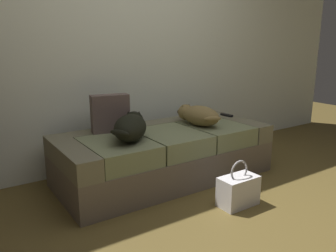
{
  "coord_description": "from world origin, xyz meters",
  "views": [
    {
      "loc": [
        -1.68,
        -1.48,
        1.28
      ],
      "look_at": [
        0.0,
        1.04,
        0.52
      ],
      "focal_mm": 36.45,
      "sensor_mm": 36.0,
      "label": 1
    }
  ],
  "objects_px": {
    "couch": "(165,154)",
    "throw_pillow": "(110,113)",
    "tv_remote": "(227,115)",
    "dog_tan": "(198,115)",
    "handbag": "(238,190)",
    "dog_dark": "(131,126)"
  },
  "relations": [
    {
      "from": "throw_pillow",
      "to": "handbag",
      "type": "relative_size",
      "value": 0.9
    },
    {
      "from": "dog_tan",
      "to": "handbag",
      "type": "height_order",
      "value": "dog_tan"
    },
    {
      "from": "throw_pillow",
      "to": "handbag",
      "type": "xyz_separation_m",
      "value": [
        0.61,
        -1.03,
        -0.52
      ]
    },
    {
      "from": "couch",
      "to": "throw_pillow",
      "type": "relative_size",
      "value": 5.88
    },
    {
      "from": "handbag",
      "to": "dog_tan",
      "type": "bearing_deg",
      "value": 75.07
    },
    {
      "from": "tv_remote",
      "to": "throw_pillow",
      "type": "height_order",
      "value": "throw_pillow"
    },
    {
      "from": "dog_dark",
      "to": "throw_pillow",
      "type": "distance_m",
      "value": 0.33
    },
    {
      "from": "tv_remote",
      "to": "dog_dark",
      "type": "bearing_deg",
      "value": -174.74
    },
    {
      "from": "couch",
      "to": "handbag",
      "type": "distance_m",
      "value": 0.82
    },
    {
      "from": "dog_dark",
      "to": "dog_tan",
      "type": "bearing_deg",
      "value": 5.51
    },
    {
      "from": "dog_dark",
      "to": "handbag",
      "type": "distance_m",
      "value": 1.02
    },
    {
      "from": "couch",
      "to": "dog_tan",
      "type": "distance_m",
      "value": 0.51
    },
    {
      "from": "throw_pillow",
      "to": "dog_tan",
      "type": "bearing_deg",
      "value": -16.52
    },
    {
      "from": "dog_dark",
      "to": "couch",
      "type": "bearing_deg",
      "value": 11.93
    },
    {
      "from": "couch",
      "to": "dog_tan",
      "type": "relative_size",
      "value": 3.49
    },
    {
      "from": "couch",
      "to": "throw_pillow",
      "type": "distance_m",
      "value": 0.64
    },
    {
      "from": "tv_remote",
      "to": "throw_pillow",
      "type": "relative_size",
      "value": 0.44
    },
    {
      "from": "couch",
      "to": "handbag",
      "type": "bearing_deg",
      "value": -77.87
    },
    {
      "from": "dog_dark",
      "to": "throw_pillow",
      "type": "height_order",
      "value": "throw_pillow"
    },
    {
      "from": "tv_remote",
      "to": "couch",
      "type": "bearing_deg",
      "value": -175.83
    },
    {
      "from": "dog_dark",
      "to": "handbag",
      "type": "relative_size",
      "value": 1.51
    },
    {
      "from": "handbag",
      "to": "couch",
      "type": "bearing_deg",
      "value": 102.13
    }
  ]
}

